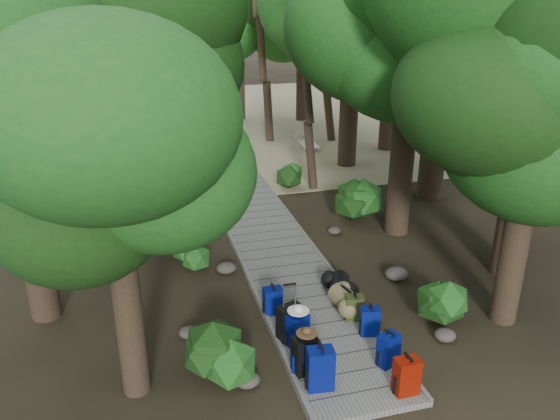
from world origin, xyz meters
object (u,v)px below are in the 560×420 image
object	(u,v)px
backpack_left_b	(305,353)
duffel_right_khaki	(346,299)
backpack_left_a	(320,367)
backpack_left_d	(273,299)
backpack_left_c	(298,328)
backpack_right_c	(370,320)
sun_lounger	(309,141)
backpack_right_d	(354,306)
kayak	(141,152)
backpack_right_a	(407,374)
suitcase_on_boardwalk	(289,322)
backpack_right_b	(389,348)
duffel_right_black	(340,285)
lone_suitcase_on_sand	(240,161)

from	to	relation	value
backpack_left_b	duffel_right_khaki	xyz separation A→B (m)	(1.39, 1.66, -0.15)
backpack_left_b	duffel_right_khaki	size ratio (longest dim) A/B	1.13
backpack_left_a	backpack_left_d	distance (m)	2.38
backpack_left_c	backpack_left_d	distance (m)	1.18
backpack_right_c	backpack_left_b	bearing A→B (deg)	-138.92
backpack_left_d	backpack_left_c	bearing A→B (deg)	-82.26
backpack_left_d	sun_lounger	xyz separation A→B (m)	(4.60, 11.82, -0.07)
backpack_right_d	kayak	size ratio (longest dim) A/B	0.19
backpack_left_d	duffel_right_khaki	size ratio (longest dim) A/B	0.90
backpack_left_a	backpack_right_d	distance (m)	2.17
backpack_right_a	suitcase_on_boardwalk	size ratio (longest dim) A/B	1.01
duffel_right_khaki	kayak	distance (m)	13.35
backpack_left_c	backpack_right_d	world-z (taller)	backpack_left_c
backpack_left_c	backpack_right_c	world-z (taller)	backpack_left_c
suitcase_on_boardwalk	kayak	xyz separation A→B (m)	(-2.24, 13.51, -0.30)
backpack_left_d	backpack_right_a	xyz separation A→B (m)	(1.45, -2.84, 0.05)
backpack_left_d	backpack_right_b	bearing A→B (deg)	-54.54
backpack_left_b	backpack_left_d	size ratio (longest dim) A/B	1.27
backpack_left_a	suitcase_on_boardwalk	distance (m)	1.44
backpack_left_c	backpack_right_b	bearing A→B (deg)	-59.34
backpack_right_b	backpack_left_c	bearing A→B (deg)	122.72
backpack_right_c	duffel_right_khaki	distance (m)	0.94
duffel_right_black	backpack_left_a	bearing A→B (deg)	-94.99
duffel_right_black	lone_suitcase_on_sand	xyz separation A→B (m)	(-0.26, 9.53, 0.01)
backpack_right_d	kayak	world-z (taller)	backpack_right_d
backpack_right_b	duffel_right_black	world-z (taller)	backpack_right_b
backpack_left_a	sun_lounger	world-z (taller)	backpack_left_a
backpack_right_c	backpack_right_a	bearing A→B (deg)	-78.47
backpack_left_b	duffel_right_khaki	world-z (taller)	backpack_left_b
backpack_left_d	lone_suitcase_on_sand	xyz separation A→B (m)	(1.29, 9.86, -0.08)
backpack_right_a	backpack_right_d	xyz separation A→B (m)	(0.02, 2.20, -0.07)
backpack_right_d	duffel_right_khaki	bearing A→B (deg)	109.18
backpack_left_a	backpack_right_a	world-z (taller)	backpack_left_a
backpack_left_a	duffel_right_khaki	bearing A→B (deg)	64.98
suitcase_on_boardwalk	backpack_left_a	bearing A→B (deg)	-105.42
backpack_right_c	backpack_right_d	size ratio (longest dim) A/B	1.10
duffel_right_khaki	backpack_right_a	bearing A→B (deg)	-101.95
backpack_left_d	kayak	xyz separation A→B (m)	(-2.17, 12.58, -0.25)
backpack_right_a	lone_suitcase_on_sand	world-z (taller)	backpack_right_a
suitcase_on_boardwalk	lone_suitcase_on_sand	size ratio (longest dim) A/B	1.11
backpack_right_b	duffel_right_khaki	xyz separation A→B (m)	(-0.05, 1.84, -0.11)
backpack_right_a	lone_suitcase_on_sand	xyz separation A→B (m)	(-0.17, 12.70, -0.14)
kayak	sun_lounger	world-z (taller)	sun_lounger
backpack_left_a	duffel_right_khaki	distance (m)	2.46
suitcase_on_boardwalk	backpack_right_b	bearing A→B (deg)	-59.11
lone_suitcase_on_sand	sun_lounger	xyz separation A→B (m)	(3.31, 1.96, 0.01)
suitcase_on_boardwalk	backpack_right_d	bearing A→B (deg)	-7.76
backpack_right_d	lone_suitcase_on_sand	xyz separation A→B (m)	(-0.19, 10.50, -0.06)
backpack_right_b	sun_lounger	xyz separation A→B (m)	(3.11, 13.94, -0.11)
backpack_left_c	lone_suitcase_on_sand	xyz separation A→B (m)	(1.13, 11.03, -0.13)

